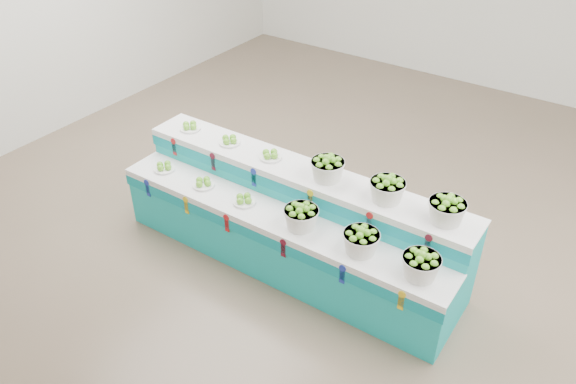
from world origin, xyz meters
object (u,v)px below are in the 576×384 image
(display_stand, at_px, (288,221))
(basket_lower_left, at_px, (301,216))
(basket_upper_right, at_px, (447,210))
(plate_upper_mid, at_px, (229,140))

(display_stand, distance_m, basket_lower_left, 0.51)
(basket_upper_right, bearing_deg, plate_upper_mid, -179.77)
(display_stand, xyz_separation_m, plate_upper_mid, (-0.93, 0.23, 0.56))
(display_stand, bearing_deg, plate_upper_mid, 165.94)
(display_stand, relative_size, basket_lower_left, 11.20)
(display_stand, height_order, basket_upper_right, basket_upper_right)
(display_stand, height_order, plate_upper_mid, plate_upper_mid)
(display_stand, relative_size, basket_upper_right, 11.20)
(basket_lower_left, xyz_separation_m, plate_upper_mid, (-1.24, 0.46, 0.23))
(plate_upper_mid, bearing_deg, display_stand, -13.83)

